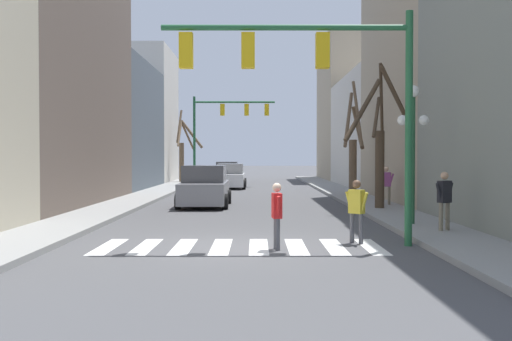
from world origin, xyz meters
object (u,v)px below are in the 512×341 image
object	(u,v)px
car_parked_right_far	(233,177)
car_parked_left_mid	(207,187)
pedestrian_crossing_street	(359,206)
street_tree_left_far	(355,150)
traffic_signal_near	(316,73)
traffic_signal_far	(226,120)
street_lamp_right_corner	(415,126)
pedestrian_waiting_at_curb	(279,210)
pedestrian_on_left_sidewalk	(388,182)
street_tree_left_near	(382,142)
street_tree_right_mid	(185,150)
pedestrian_near_right_corner	(447,196)
car_parked_right_mid	(229,173)

from	to	relation	value
car_parked_right_far	car_parked_left_mid	bearing A→B (deg)	-1.99
pedestrian_crossing_street	street_tree_left_far	size ratio (longest dim) A/B	0.28
traffic_signal_near	car_parked_right_far	world-z (taller)	traffic_signal_near
traffic_signal_far	street_lamp_right_corner	size ratio (longest dim) A/B	1.57
traffic_signal_far	pedestrian_waiting_at_curb	world-z (taller)	traffic_signal_far
traffic_signal_far	street_lamp_right_corner	bearing A→B (deg)	-74.53
traffic_signal_near	pedestrian_on_left_sidewalk	distance (m)	11.67
traffic_signal_near	pedestrian_crossing_street	world-z (taller)	traffic_signal_near
pedestrian_on_left_sidewalk	street_tree_left_near	size ratio (longest dim) A/B	0.28
street_tree_right_mid	traffic_signal_far	bearing A→B (deg)	-51.33
pedestrian_near_right_corner	street_tree_left_near	xyz separation A→B (m)	(-0.27, 7.08, 1.60)
car_parked_right_far	pedestrian_on_left_sidewalk	bearing A→B (deg)	25.09
car_parked_left_mid	pedestrian_near_right_corner	size ratio (longest dim) A/B	2.94
street_lamp_right_corner	street_tree_left_far	distance (m)	11.67
pedestrian_near_right_corner	pedestrian_crossing_street	bearing A→B (deg)	-4.59
car_parked_right_mid	pedestrian_waiting_at_curb	distance (m)	34.14
pedestrian_on_left_sidewalk	street_lamp_right_corner	bearing A→B (deg)	81.54
traffic_signal_near	street_lamp_right_corner	distance (m)	4.84
pedestrian_crossing_street	pedestrian_waiting_at_curb	xyz separation A→B (m)	(-2.00, -0.96, -0.02)
pedestrian_near_right_corner	pedestrian_crossing_street	size ratio (longest dim) A/B	1.01
traffic_signal_near	pedestrian_on_left_sidewalk	bearing A→B (deg)	69.06
car_parked_left_mid	pedestrian_crossing_street	distance (m)	11.92
pedestrian_crossing_street	traffic_signal_far	bearing A→B (deg)	144.74
pedestrian_crossing_street	pedestrian_waiting_at_curb	bearing A→B (deg)	-109.37
pedestrian_on_left_sidewalk	pedestrian_crossing_street	xyz separation A→B (m)	(-2.93, -10.13, -0.15)
car_parked_right_mid	car_parked_left_mid	world-z (taller)	car_parked_left_mid
traffic_signal_far	car_parked_left_mid	xyz separation A→B (m)	(0.12, -17.35, -3.92)
car_parked_left_mid	traffic_signal_near	bearing A→B (deg)	17.63
street_lamp_right_corner	car_parked_right_mid	distance (m)	30.93
street_tree_right_mid	street_tree_left_far	bearing A→B (deg)	-59.50
street_tree_right_mid	car_parked_right_far	bearing A→B (deg)	-60.78
car_parked_right_far	pedestrian_waiting_at_curb	xyz separation A→B (m)	(2.19, -26.31, 0.14)
car_parked_right_mid	street_tree_left_near	xyz separation A→B (m)	(7.14, -24.57, 1.90)
car_parked_left_mid	pedestrian_crossing_street	bearing A→B (deg)	23.20
traffic_signal_near	pedestrian_waiting_at_curb	size ratio (longest dim) A/B	3.90
car_parked_left_mid	street_tree_left_near	distance (m)	7.69
street_tree_left_far	car_parked_right_far	bearing A→B (deg)	121.35
street_lamp_right_corner	pedestrian_near_right_corner	world-z (taller)	street_lamp_right_corner
pedestrian_near_right_corner	car_parked_left_mid	bearing A→B (deg)	-85.60
pedestrian_near_right_corner	street_tree_left_near	world-z (taller)	street_tree_left_near
traffic_signal_far	street_tree_left_far	world-z (taller)	traffic_signal_far
pedestrian_on_left_sidewalk	street_tree_left_near	world-z (taller)	street_tree_left_near
traffic_signal_far	car_parked_left_mid	world-z (taller)	traffic_signal_far
traffic_signal_far	car_parked_right_far	bearing A→B (deg)	-78.14
traffic_signal_far	street_tree_left_near	distance (m)	21.16
street_lamp_right_corner	car_parked_right_mid	bearing A→B (deg)	103.06
traffic_signal_far	street_tree_left_far	size ratio (longest dim) A/B	1.13
car_parked_right_far	pedestrian_near_right_corner	bearing A→B (deg)	15.90
car_parked_right_mid	car_parked_right_far	distance (m)	7.74
car_parked_right_mid	street_tree_right_mid	distance (m)	3.95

